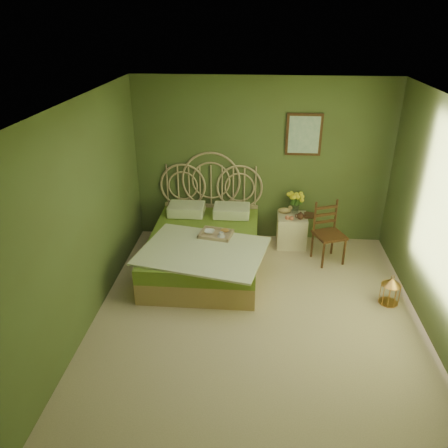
# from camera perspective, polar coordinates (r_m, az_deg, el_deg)

# --- Properties ---
(floor) EXTENTS (4.50, 4.50, 0.00)m
(floor) POSITION_cam_1_polar(r_m,az_deg,el_deg) (5.52, 4.30, -12.23)
(floor) COLOR #CDB294
(floor) RESTS_ON ground
(ceiling) EXTENTS (4.50, 4.50, 0.00)m
(ceiling) POSITION_cam_1_polar(r_m,az_deg,el_deg) (4.43, 5.44, 15.36)
(ceiling) COLOR silver
(ceiling) RESTS_ON wall_back
(wall_back) EXTENTS (4.00, 0.00, 4.00)m
(wall_back) POSITION_cam_1_polar(r_m,az_deg,el_deg) (6.93, 4.91, 8.09)
(wall_back) COLOR #4E6334
(wall_back) RESTS_ON floor
(wall_left) EXTENTS (0.00, 4.50, 4.50)m
(wall_left) POSITION_cam_1_polar(r_m,az_deg,el_deg) (5.21, -17.76, 0.79)
(wall_left) COLOR #4E6334
(wall_left) RESTS_ON floor
(wall_right) EXTENTS (0.00, 4.50, 4.50)m
(wall_right) POSITION_cam_1_polar(r_m,az_deg,el_deg) (5.25, 27.18, -0.75)
(wall_right) COLOR #4E6334
(wall_right) RESTS_ON floor
(wall_art) EXTENTS (0.54, 0.04, 0.64)m
(wall_art) POSITION_cam_1_polar(r_m,az_deg,el_deg) (6.81, 10.40, 11.40)
(wall_art) COLOR #361A0E
(wall_art) RESTS_ON wall_back
(bed) EXTENTS (1.83, 2.31, 1.43)m
(bed) POSITION_cam_1_polar(r_m,az_deg,el_deg) (6.43, -2.58, -2.90)
(bed) COLOR tan
(bed) RESTS_ON floor
(nightstand) EXTENTS (0.46, 0.47, 0.94)m
(nightstand) POSITION_cam_1_polar(r_m,az_deg,el_deg) (7.07, 8.90, -0.12)
(nightstand) COLOR #F2E6C5
(nightstand) RESTS_ON floor
(chair) EXTENTS (0.52, 0.52, 0.92)m
(chair) POSITION_cam_1_polar(r_m,az_deg,el_deg) (6.69, 13.59, -0.56)
(chair) COLOR #361A0E
(chair) RESTS_ON floor
(birdcage) EXTENTS (0.24, 0.24, 0.37)m
(birdcage) POSITION_cam_1_polar(r_m,az_deg,el_deg) (6.06, 20.88, -8.18)
(birdcage) COLOR #CD8941
(birdcage) RESTS_ON floor
(book_lower) EXTENTS (0.18, 0.23, 0.02)m
(book_lower) POSITION_cam_1_polar(r_m,az_deg,el_deg) (7.02, 10.41, 1.12)
(book_lower) COLOR #381E0F
(book_lower) RESTS_ON nightstand
(book_upper) EXTENTS (0.20, 0.24, 0.02)m
(book_upper) POSITION_cam_1_polar(r_m,az_deg,el_deg) (7.01, 10.42, 1.27)
(book_upper) COLOR #472819
(book_upper) RESTS_ON nightstand
(cereal_bowl) EXTENTS (0.15, 0.15, 0.04)m
(cereal_bowl) POSITION_cam_1_polar(r_m,az_deg,el_deg) (6.27, -1.92, -1.00)
(cereal_bowl) COLOR white
(cereal_bowl) RESTS_ON bed
(coffee_cup) EXTENTS (0.09, 0.09, 0.07)m
(coffee_cup) POSITION_cam_1_polar(r_m,az_deg,el_deg) (6.15, -0.37, -1.39)
(coffee_cup) COLOR white
(coffee_cup) RESTS_ON bed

